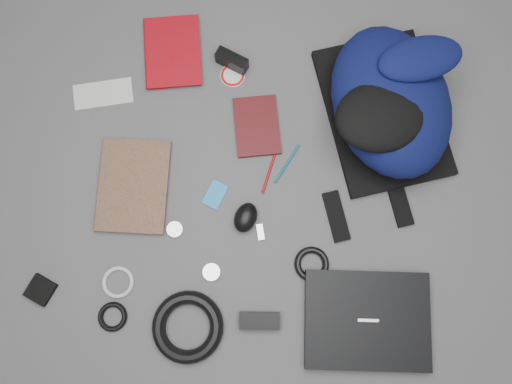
% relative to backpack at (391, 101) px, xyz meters
% --- Properties ---
extents(ground, '(4.00, 4.00, 0.00)m').
position_rel_backpack_xyz_m(ground, '(-0.35, -0.33, -0.11)').
color(ground, '#4F4F51').
rests_on(ground, ground).
extents(backpack, '(0.56, 0.64, 0.22)m').
position_rel_backpack_xyz_m(backpack, '(0.00, 0.00, 0.00)').
color(backpack, black).
rests_on(backpack, ground).
extents(laptop, '(0.40, 0.34, 0.04)m').
position_rel_backpack_xyz_m(laptop, '(0.04, -0.64, -0.09)').
color(laptop, black).
rests_on(laptop, ground).
extents(textbook_red, '(0.24, 0.28, 0.03)m').
position_rel_backpack_xyz_m(textbook_red, '(-0.79, 0.05, -0.10)').
color(textbook_red, maroon).
rests_on(textbook_red, ground).
extents(comic_book, '(0.25, 0.32, 0.02)m').
position_rel_backpack_xyz_m(comic_book, '(-0.83, -0.39, -0.10)').
color(comic_book, '#C1720D').
rests_on(comic_book, ground).
extents(envelope, '(0.21, 0.14, 0.00)m').
position_rel_backpack_xyz_m(envelope, '(-0.89, -0.10, -0.11)').
color(envelope, silver).
rests_on(envelope, ground).
extents(dvd_case, '(0.19, 0.23, 0.02)m').
position_rel_backpack_xyz_m(dvd_case, '(-0.39, -0.12, -0.10)').
color(dvd_case, '#3A0B0D').
rests_on(dvd_case, ground).
extents(compact_camera, '(0.11, 0.07, 0.06)m').
position_rel_backpack_xyz_m(compact_camera, '(-0.50, 0.08, -0.08)').
color(compact_camera, black).
rests_on(compact_camera, ground).
extents(sticker_disc, '(0.09, 0.09, 0.00)m').
position_rel_backpack_xyz_m(sticker_disc, '(-0.49, 0.04, -0.11)').
color(sticker_disc, silver).
rests_on(sticker_disc, ground).
extents(pen_teal, '(0.06, 0.14, 0.01)m').
position_rel_backpack_xyz_m(pen_teal, '(-0.27, -0.22, -0.11)').
color(pen_teal, '#0B5563').
rests_on(pen_teal, ground).
extents(pen_red, '(0.03, 0.15, 0.01)m').
position_rel_backpack_xyz_m(pen_red, '(-0.32, -0.25, -0.11)').
color(pen_red, '#970B0B').
rests_on(pen_red, ground).
extents(id_badge, '(0.07, 0.09, 0.00)m').
position_rel_backpack_xyz_m(id_badge, '(-0.47, -0.36, -0.11)').
color(id_badge, '#1B7FCF').
rests_on(id_badge, ground).
extents(usb_black, '(0.04, 0.06, 0.01)m').
position_rel_backpack_xyz_m(usb_black, '(-0.35, -0.40, -0.11)').
color(usb_black, black).
rests_on(usb_black, ground).
extents(usb_silver, '(0.03, 0.05, 0.01)m').
position_rel_backpack_xyz_m(usb_silver, '(-0.31, -0.45, -0.11)').
color(usb_silver, silver).
rests_on(usb_silver, ground).
extents(key_fob, '(0.03, 0.04, 0.01)m').
position_rel_backpack_xyz_m(key_fob, '(-0.38, -0.41, -0.11)').
color(key_fob, black).
rests_on(key_fob, ground).
extents(mouse, '(0.08, 0.11, 0.05)m').
position_rel_backpack_xyz_m(mouse, '(-0.36, -0.41, -0.09)').
color(mouse, black).
rests_on(mouse, ground).
extents(headphone_left, '(0.05, 0.05, 0.01)m').
position_rel_backpack_xyz_m(headphone_left, '(-0.57, -0.49, -0.11)').
color(headphone_left, silver).
rests_on(headphone_left, ground).
extents(headphone_right, '(0.07, 0.07, 0.01)m').
position_rel_backpack_xyz_m(headphone_right, '(-0.44, -0.59, -0.11)').
color(headphone_right, silver).
rests_on(headphone_right, ground).
extents(cable_coil, '(0.13, 0.13, 0.02)m').
position_rel_backpack_xyz_m(cable_coil, '(-0.14, -0.51, -0.10)').
color(cable_coil, black).
rests_on(cable_coil, ground).
extents(power_brick, '(0.13, 0.07, 0.03)m').
position_rel_backpack_xyz_m(power_brick, '(-0.27, -0.70, -0.10)').
color(power_brick, black).
rests_on(power_brick, ground).
extents(power_cord_coil, '(0.25, 0.25, 0.04)m').
position_rel_backpack_xyz_m(power_cord_coil, '(-0.47, -0.76, -0.09)').
color(power_cord_coil, black).
rests_on(power_cord_coil, ground).
extents(pouch, '(0.09, 0.09, 0.02)m').
position_rel_backpack_xyz_m(pouch, '(-0.93, -0.74, -0.10)').
color(pouch, black).
rests_on(pouch, ground).
extents(earbud_coil, '(0.10, 0.10, 0.02)m').
position_rel_backpack_xyz_m(earbud_coil, '(-0.70, -0.77, -0.10)').
color(earbud_coil, black).
rests_on(earbud_coil, ground).
extents(white_cable_coil, '(0.12, 0.12, 0.01)m').
position_rel_backpack_xyz_m(white_cable_coil, '(-0.71, -0.67, -0.11)').
color(white_cable_coil, silver).
rests_on(white_cable_coil, ground).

